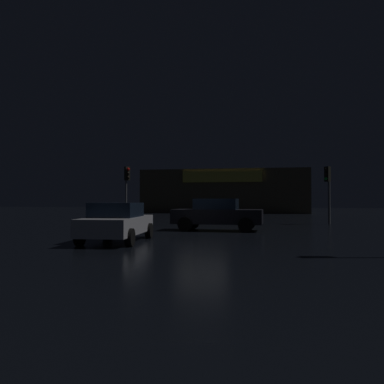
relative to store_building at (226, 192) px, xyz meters
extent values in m
plane|color=black|center=(1.81, -30.51, -2.60)|extent=(120.00, 120.00, 0.00)
cube|color=brown|center=(0.00, 0.01, -0.01)|extent=(19.84, 9.00, 5.19)
cube|color=#E5D84C|center=(0.00, -4.63, 1.65)|extent=(9.17, 0.24, 1.29)
cylinder|color=#595B60|center=(8.90, -23.13, -0.76)|extent=(0.15, 0.15, 3.68)
cube|color=black|center=(8.79, -23.24, 0.60)|extent=(0.41, 0.41, 0.96)
sphere|color=black|center=(8.68, -23.36, 0.89)|extent=(0.20, 0.20, 0.20)
sphere|color=black|center=(8.68, -23.36, 0.60)|extent=(0.20, 0.20, 0.20)
sphere|color=#19D13F|center=(8.68, -23.36, 0.31)|extent=(0.20, 0.20, 0.20)
cylinder|color=#595B60|center=(-4.31, -24.32, -0.71)|extent=(0.12, 0.12, 3.78)
cube|color=black|center=(-4.20, -24.43, 0.72)|extent=(0.41, 0.41, 0.93)
sphere|color=red|center=(-4.09, -24.54, 1.00)|extent=(0.20, 0.20, 0.20)
sphere|color=black|center=(-4.09, -24.54, 0.72)|extent=(0.20, 0.20, 0.20)
sphere|color=black|center=(-4.09, -24.54, 0.44)|extent=(0.20, 0.20, 0.20)
cube|color=black|center=(2.51, -29.63, -1.89)|extent=(4.53, 1.97, 0.72)
cube|color=black|center=(2.45, -29.63, -1.26)|extent=(2.16, 1.70, 0.54)
cylinder|color=black|center=(1.00, -30.49, -2.25)|extent=(0.72, 0.24, 0.71)
cylinder|color=black|center=(1.07, -28.68, -2.25)|extent=(0.72, 0.24, 0.71)
cylinder|color=black|center=(3.96, -30.59, -2.25)|extent=(0.72, 0.24, 0.71)
cylinder|color=black|center=(4.02, -28.78, -2.25)|extent=(0.72, 0.24, 0.71)
cube|color=#B7B7BF|center=(-0.51, -35.51, -1.99)|extent=(2.06, 4.49, 0.61)
cube|color=black|center=(-0.50, -35.63, -1.42)|extent=(1.71, 2.14, 0.53)
cylinder|color=black|center=(-1.48, -34.13, -2.30)|extent=(0.27, 0.62, 0.61)
cylinder|color=black|center=(0.25, -34.00, -2.30)|extent=(0.27, 0.62, 0.61)
cylinder|color=black|center=(-1.26, -37.01, -2.30)|extent=(0.27, 0.62, 0.61)
cylinder|color=black|center=(0.46, -36.88, -2.30)|extent=(0.27, 0.62, 0.61)
cylinder|color=gold|center=(-6.61, -21.91, -2.14)|extent=(0.13, 0.13, 0.93)
camera|label=1|loc=(4.87, -49.18, -1.06)|focal=36.42mm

